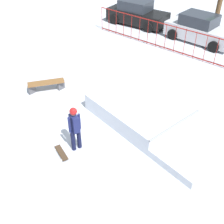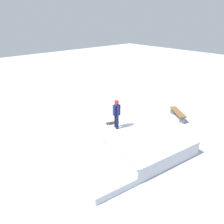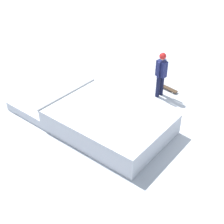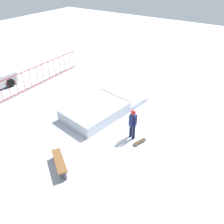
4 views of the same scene
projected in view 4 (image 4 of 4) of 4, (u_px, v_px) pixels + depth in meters
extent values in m
plane|color=#B2B7C1|center=(101.00, 133.00, 12.56)|extent=(60.00, 60.00, 0.00)
cube|color=silver|center=(95.00, 111.00, 13.78)|extent=(3.96, 3.13, 0.70)
cube|color=silver|center=(124.00, 98.00, 15.54)|extent=(2.19, 2.85, 0.30)
cylinder|color=gray|center=(115.00, 95.00, 14.69)|extent=(0.49, 2.58, 0.08)
cylinder|color=black|center=(134.00, 132.00, 11.99)|extent=(0.15, 0.15, 0.82)
cylinder|color=black|center=(131.00, 130.00, 12.13)|extent=(0.15, 0.15, 0.82)
cube|color=#191E4C|center=(133.00, 120.00, 11.67)|extent=(0.43, 0.32, 0.60)
cylinder|color=#191E4C|center=(135.00, 122.00, 11.55)|extent=(0.09, 0.09, 0.60)
cylinder|color=#191E4C|center=(131.00, 119.00, 11.78)|extent=(0.09, 0.09, 0.60)
sphere|color=tan|center=(133.00, 113.00, 11.42)|extent=(0.22, 0.22, 0.22)
sphere|color=#A51919|center=(133.00, 112.00, 11.40)|extent=(0.25, 0.25, 0.25)
cube|color=#3F2D1E|center=(140.00, 142.00, 11.86)|extent=(0.82, 0.45, 0.02)
cylinder|color=silver|center=(137.00, 146.00, 11.67)|extent=(0.06, 0.05, 0.06)
cylinder|color=silver|center=(134.00, 144.00, 11.82)|extent=(0.06, 0.05, 0.06)
cylinder|color=silver|center=(145.00, 142.00, 11.95)|extent=(0.06, 0.05, 0.06)
cylinder|color=silver|center=(142.00, 139.00, 12.11)|extent=(0.06, 0.05, 0.06)
cylinder|color=maroon|center=(10.00, 77.00, 15.19)|extent=(12.65, 0.22, 0.05)
cylinder|color=maroon|center=(15.00, 95.00, 15.93)|extent=(12.65, 0.22, 0.05)
cylinder|color=maroon|center=(1.00, 92.00, 14.94)|extent=(0.03, 0.03, 1.50)
cylinder|color=maroon|center=(9.00, 89.00, 15.36)|extent=(0.03, 0.03, 1.50)
cylinder|color=maroon|center=(16.00, 85.00, 15.78)|extent=(0.03, 0.03, 1.50)
cylinder|color=maroon|center=(24.00, 82.00, 16.20)|extent=(0.03, 0.03, 1.50)
cylinder|color=maroon|center=(30.00, 79.00, 16.63)|extent=(0.03, 0.03, 1.50)
cylinder|color=maroon|center=(37.00, 76.00, 17.05)|extent=(0.03, 0.03, 1.50)
cylinder|color=maroon|center=(43.00, 73.00, 17.47)|extent=(0.03, 0.03, 1.50)
cylinder|color=maroon|center=(49.00, 71.00, 17.89)|extent=(0.03, 0.03, 1.50)
cylinder|color=maroon|center=(54.00, 68.00, 18.31)|extent=(0.03, 0.03, 1.50)
cylinder|color=maroon|center=(60.00, 66.00, 18.74)|extent=(0.03, 0.03, 1.50)
cylinder|color=maroon|center=(65.00, 63.00, 19.16)|extent=(0.03, 0.03, 1.50)
cylinder|color=maroon|center=(70.00, 61.00, 19.58)|extent=(0.03, 0.03, 1.50)
cylinder|color=maroon|center=(74.00, 59.00, 20.00)|extent=(0.03, 0.03, 1.50)
cube|color=brown|center=(59.00, 161.00, 10.23)|extent=(1.21, 1.56, 0.06)
cube|color=#4C4C51|center=(63.00, 175.00, 9.86)|extent=(0.08, 0.36, 0.42)
cube|color=#4C4C51|center=(57.00, 155.00, 10.86)|extent=(0.08, 0.36, 0.42)
cylinder|color=black|center=(10.00, 83.00, 17.03)|extent=(0.65, 0.24, 0.64)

